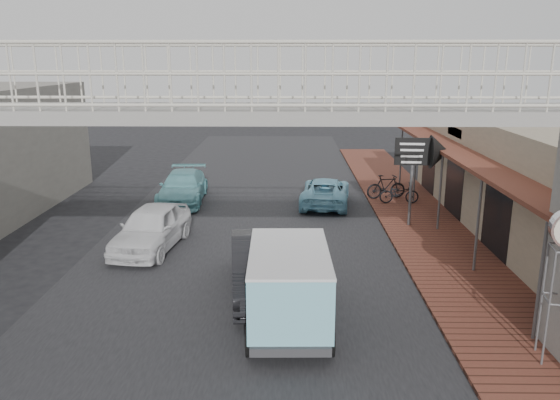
{
  "coord_description": "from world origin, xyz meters",
  "views": [
    {
      "loc": [
        1.48,
        -13.97,
        6.08
      ],
      "look_at": [
        1.22,
        2.53,
        1.8
      ],
      "focal_mm": 35.0,
      "sensor_mm": 36.0,
      "label": 1
    }
  ],
  "objects_px": {
    "white_hatchback": "(151,228)",
    "angkot_van": "(289,277)",
    "angkot_curb": "(325,191)",
    "motorcycle_far": "(386,187)",
    "arrow_sign": "(437,153)",
    "motorcycle_near": "(399,193)",
    "angkot_far": "(183,187)",
    "dark_sedan": "(262,266)"
  },
  "relations": [
    {
      "from": "white_hatchback",
      "to": "dark_sedan",
      "type": "bearing_deg",
      "value": -34.89
    },
    {
      "from": "white_hatchback",
      "to": "motorcycle_near",
      "type": "bearing_deg",
      "value": 38.63
    },
    {
      "from": "dark_sedan",
      "to": "motorcycle_far",
      "type": "distance_m",
      "value": 11.05
    },
    {
      "from": "dark_sedan",
      "to": "angkot_far",
      "type": "relative_size",
      "value": 1.0
    },
    {
      "from": "angkot_far",
      "to": "motorcycle_far",
      "type": "xyz_separation_m",
      "value": [
        8.9,
        0.36,
        -0.03
      ]
    },
    {
      "from": "white_hatchback",
      "to": "angkot_far",
      "type": "bearing_deg",
      "value": 98.39
    },
    {
      "from": "angkot_curb",
      "to": "angkot_van",
      "type": "distance_m",
      "value": 11.16
    },
    {
      "from": "angkot_far",
      "to": "motorcycle_far",
      "type": "bearing_deg",
      "value": -0.14
    },
    {
      "from": "dark_sedan",
      "to": "arrow_sign",
      "type": "distance_m",
      "value": 8.62
    },
    {
      "from": "motorcycle_near",
      "to": "angkot_far",
      "type": "bearing_deg",
      "value": 86.46
    },
    {
      "from": "white_hatchback",
      "to": "angkot_van",
      "type": "relative_size",
      "value": 1.05
    },
    {
      "from": "dark_sedan",
      "to": "angkot_curb",
      "type": "relative_size",
      "value": 1.08
    },
    {
      "from": "white_hatchback",
      "to": "arrow_sign",
      "type": "bearing_deg",
      "value": 21.05
    },
    {
      "from": "white_hatchback",
      "to": "angkot_curb",
      "type": "height_order",
      "value": "white_hatchback"
    },
    {
      "from": "angkot_van",
      "to": "motorcycle_far",
      "type": "relative_size",
      "value": 2.28
    },
    {
      "from": "angkot_far",
      "to": "motorcycle_far",
      "type": "relative_size",
      "value": 2.57
    },
    {
      "from": "angkot_far",
      "to": "motorcycle_far",
      "type": "height_order",
      "value": "angkot_far"
    },
    {
      "from": "angkot_far",
      "to": "arrow_sign",
      "type": "height_order",
      "value": "arrow_sign"
    },
    {
      "from": "motorcycle_near",
      "to": "arrow_sign",
      "type": "xyz_separation_m",
      "value": [
        0.59,
        -3.21,
        2.28
      ]
    },
    {
      "from": "angkot_curb",
      "to": "motorcycle_far",
      "type": "distance_m",
      "value": 2.81
    },
    {
      "from": "white_hatchback",
      "to": "angkot_far",
      "type": "distance_m",
      "value": 6.05
    },
    {
      "from": "angkot_van",
      "to": "motorcycle_near",
      "type": "xyz_separation_m",
      "value": [
        4.7,
        10.95,
        -0.7
      ]
    },
    {
      "from": "angkot_van",
      "to": "motorcycle_near",
      "type": "height_order",
      "value": "angkot_van"
    },
    {
      "from": "angkot_curb",
      "to": "motorcycle_far",
      "type": "xyz_separation_m",
      "value": [
        2.72,
        0.74,
        0.05
      ]
    },
    {
      "from": "angkot_far",
      "to": "motorcycle_near",
      "type": "bearing_deg",
      "value": -5.27
    },
    {
      "from": "angkot_curb",
      "to": "angkot_van",
      "type": "relative_size",
      "value": 1.04
    },
    {
      "from": "motorcycle_near",
      "to": "dark_sedan",
      "type": "bearing_deg",
      "value": 148.27
    },
    {
      "from": "white_hatchback",
      "to": "dark_sedan",
      "type": "height_order",
      "value": "dark_sedan"
    },
    {
      "from": "dark_sedan",
      "to": "motorcycle_near",
      "type": "distance_m",
      "value": 10.54
    },
    {
      "from": "dark_sedan",
      "to": "arrow_sign",
      "type": "height_order",
      "value": "arrow_sign"
    },
    {
      "from": "white_hatchback",
      "to": "angkot_curb",
      "type": "relative_size",
      "value": 1.01
    },
    {
      "from": "angkot_van",
      "to": "motorcycle_near",
      "type": "distance_m",
      "value": 11.94
    },
    {
      "from": "angkot_curb",
      "to": "motorcycle_near",
      "type": "xyz_separation_m",
      "value": [
        3.13,
        -0.08,
        -0.05
      ]
    },
    {
      "from": "angkot_van",
      "to": "motorcycle_far",
      "type": "height_order",
      "value": "angkot_van"
    },
    {
      "from": "white_hatchback",
      "to": "arrow_sign",
      "type": "height_order",
      "value": "arrow_sign"
    },
    {
      "from": "white_hatchback",
      "to": "arrow_sign",
      "type": "xyz_separation_m",
      "value": [
        9.79,
        2.39,
        2.1
      ]
    },
    {
      "from": "white_hatchback",
      "to": "angkot_van",
      "type": "distance_m",
      "value": 7.02
    },
    {
      "from": "angkot_curb",
      "to": "angkot_far",
      "type": "distance_m",
      "value": 6.2
    },
    {
      "from": "white_hatchback",
      "to": "motorcycle_near",
      "type": "xyz_separation_m",
      "value": [
        9.21,
        5.6,
        -0.18
      ]
    },
    {
      "from": "angkot_van",
      "to": "arrow_sign",
      "type": "relative_size",
      "value": 1.2
    },
    {
      "from": "white_hatchback",
      "to": "motorcycle_near",
      "type": "relative_size",
      "value": 2.54
    },
    {
      "from": "angkot_curb",
      "to": "white_hatchback",
      "type": "bearing_deg",
      "value": 50.0
    }
  ]
}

